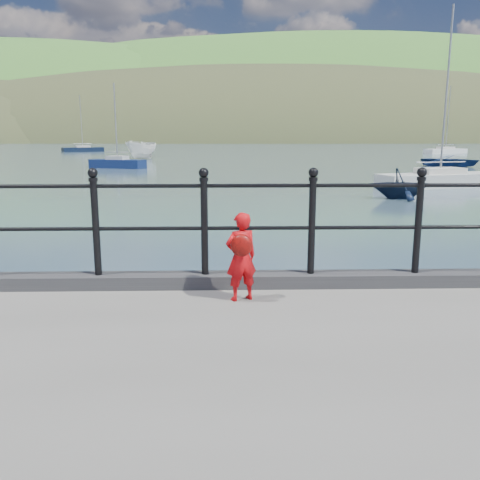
{
  "coord_description": "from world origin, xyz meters",
  "views": [
    {
      "loc": [
        -0.35,
        -5.71,
        2.7
      ],
      "look_at": [
        -0.21,
        -0.2,
        1.55
      ],
      "focal_mm": 38.0,
      "sensor_mm": 36.0,
      "label": 1
    }
  ],
  "objects_px": {
    "child": "(241,256)",
    "sailboat_port": "(118,164)",
    "launch_blue": "(450,161)",
    "sailboat_left": "(83,150)",
    "launch_navy": "(400,184)",
    "railing": "(258,215)",
    "launch_white": "(142,150)",
    "sailboat_far": "(445,151)",
    "sailboat_near": "(440,180)"
  },
  "relations": [
    {
      "from": "child",
      "to": "sailboat_port",
      "type": "bearing_deg",
      "value": -98.58
    },
    {
      "from": "child",
      "to": "launch_blue",
      "type": "xyz_separation_m",
      "value": [
        19.16,
        38.61,
        -0.98
      ]
    },
    {
      "from": "sailboat_left",
      "to": "sailboat_port",
      "type": "xyz_separation_m",
      "value": [
        14.02,
        -40.75,
        0.0
      ]
    },
    {
      "from": "sailboat_port",
      "to": "launch_navy",
      "type": "bearing_deg",
      "value": -30.43
    },
    {
      "from": "launch_blue",
      "to": "railing",
      "type": "bearing_deg",
      "value": -164.5
    },
    {
      "from": "railing",
      "to": "launch_white",
      "type": "xyz_separation_m",
      "value": [
        -9.67,
        51.38,
        -0.79
      ]
    },
    {
      "from": "launch_navy",
      "to": "sailboat_far",
      "type": "bearing_deg",
      "value": -24.24
    },
    {
      "from": "child",
      "to": "sailboat_near",
      "type": "bearing_deg",
      "value": -139.65
    },
    {
      "from": "launch_blue",
      "to": "launch_navy",
      "type": "distance_m",
      "value": 25.19
    },
    {
      "from": "child",
      "to": "sailboat_left",
      "type": "distance_m",
      "value": 81.36
    },
    {
      "from": "launch_white",
      "to": "launch_navy",
      "type": "height_order",
      "value": "launch_white"
    },
    {
      "from": "sailboat_far",
      "to": "sailboat_near",
      "type": "distance_m",
      "value": 51.16
    },
    {
      "from": "sailboat_port",
      "to": "sailboat_far",
      "type": "xyz_separation_m",
      "value": [
        40.53,
        31.0,
        0.0
      ]
    },
    {
      "from": "launch_blue",
      "to": "sailboat_far",
      "type": "distance_m",
      "value": 32.09
    },
    {
      "from": "sailboat_left",
      "to": "launch_white",
      "type": "bearing_deg",
      "value": -92.14
    },
    {
      "from": "sailboat_left",
      "to": "sailboat_near",
      "type": "height_order",
      "value": "sailboat_near"
    },
    {
      "from": "sailboat_left",
      "to": "sailboat_near",
      "type": "relative_size",
      "value": 0.97
    },
    {
      "from": "launch_blue",
      "to": "sailboat_near",
      "type": "xyz_separation_m",
      "value": [
        -8.11,
        -17.27,
        -0.15
      ]
    },
    {
      "from": "railing",
      "to": "sailboat_left",
      "type": "distance_m",
      "value": 80.95
    },
    {
      "from": "launch_navy",
      "to": "sailboat_far",
      "type": "distance_m",
      "value": 57.21
    },
    {
      "from": "launch_blue",
      "to": "launch_white",
      "type": "bearing_deg",
      "value": 107.08
    },
    {
      "from": "launch_white",
      "to": "sailboat_left",
      "type": "xyz_separation_m",
      "value": [
        -13.64,
        26.13,
        -0.69
      ]
    },
    {
      "from": "sailboat_port",
      "to": "launch_blue",
      "type": "bearing_deg",
      "value": 24.21
    },
    {
      "from": "sailboat_left",
      "to": "sailboat_port",
      "type": "relative_size",
      "value": 1.29
    },
    {
      "from": "child",
      "to": "launch_navy",
      "type": "xyz_separation_m",
      "value": [
        7.27,
        16.4,
        -0.82
      ]
    },
    {
      "from": "launch_blue",
      "to": "sailboat_left",
      "type": "height_order",
      "value": "sailboat_left"
    },
    {
      "from": "launch_white",
      "to": "sailboat_port",
      "type": "distance_m",
      "value": 14.64
    },
    {
      "from": "railing",
      "to": "launch_navy",
      "type": "relative_size",
      "value": 7.32
    },
    {
      "from": "child",
      "to": "launch_white",
      "type": "bearing_deg",
      "value": -101.94
    },
    {
      "from": "launch_blue",
      "to": "sailboat_left",
      "type": "distance_m",
      "value": 57.78
    },
    {
      "from": "child",
      "to": "sailboat_port",
      "type": "relative_size",
      "value": 0.13
    },
    {
      "from": "launch_white",
      "to": "launch_navy",
      "type": "relative_size",
      "value": 2.16
    },
    {
      "from": "launch_blue",
      "to": "sailboat_port",
      "type": "xyz_separation_m",
      "value": [
        -28.24,
        -1.35,
        -0.15
      ]
    },
    {
      "from": "railing",
      "to": "sailboat_port",
      "type": "bearing_deg",
      "value": 104.18
    },
    {
      "from": "railing",
      "to": "sailboat_near",
      "type": "relative_size",
      "value": 1.97
    },
    {
      "from": "sailboat_port",
      "to": "sailboat_far",
      "type": "height_order",
      "value": "sailboat_far"
    },
    {
      "from": "sailboat_far",
      "to": "child",
      "type": "bearing_deg",
      "value": -138.39
    },
    {
      "from": "railing",
      "to": "sailboat_near",
      "type": "distance_m",
      "value": 23.54
    },
    {
      "from": "launch_navy",
      "to": "child",
      "type": "bearing_deg",
      "value": 156.87
    },
    {
      "from": "child",
      "to": "launch_white",
      "type": "relative_size",
      "value": 0.17
    },
    {
      "from": "sailboat_port",
      "to": "launch_white",
      "type": "bearing_deg",
      "value": 112.96
    },
    {
      "from": "railing",
      "to": "sailboat_near",
      "type": "xyz_separation_m",
      "value": [
        10.84,
        20.85,
        -1.48
      ]
    },
    {
      "from": "railing",
      "to": "launch_white",
      "type": "bearing_deg",
      "value": 100.66
    },
    {
      "from": "child",
      "to": "launch_white",
      "type": "xyz_separation_m",
      "value": [
        -9.46,
        51.87,
        -0.44
      ]
    },
    {
      "from": "launch_navy",
      "to": "sailboat_near",
      "type": "height_order",
      "value": "sailboat_near"
    },
    {
      "from": "sailboat_port",
      "to": "sailboat_far",
      "type": "bearing_deg",
      "value": 58.88
    },
    {
      "from": "sailboat_left",
      "to": "sailboat_port",
      "type": "bearing_deg",
      "value": -100.71
    },
    {
      "from": "launch_white",
      "to": "sailboat_far",
      "type": "bearing_deg",
      "value": 42.22
    },
    {
      "from": "launch_white",
      "to": "launch_navy",
      "type": "bearing_deg",
      "value": -44.35
    },
    {
      "from": "launch_white",
      "to": "sailboat_far",
      "type": "relative_size",
      "value": 0.55
    }
  ]
}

